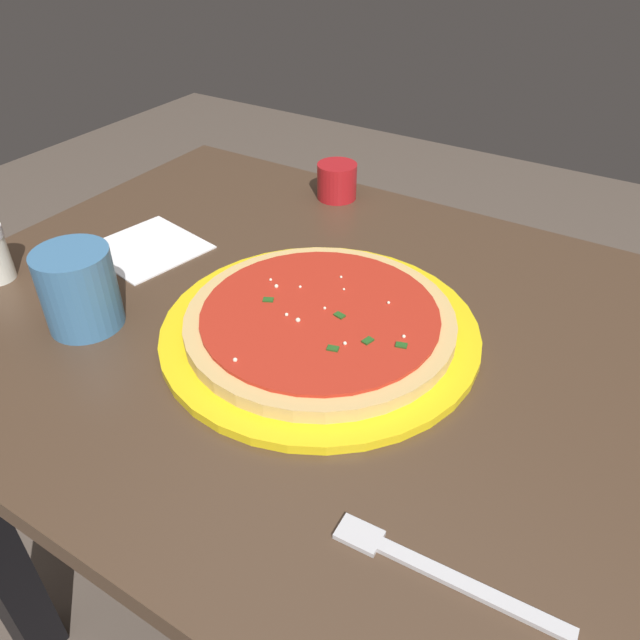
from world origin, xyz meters
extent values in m
plane|color=brown|center=(0.00, 0.00, 0.00)|extent=(5.00, 5.00, 0.00)
cube|color=black|center=(-0.41, -0.30, 0.35)|extent=(0.06, 0.06, 0.70)
cube|color=black|center=(0.41, -0.30, 0.35)|extent=(0.06, 0.06, 0.70)
cube|color=#473323|center=(0.00, 0.00, 0.72)|extent=(0.96, 0.73, 0.03)
cylinder|color=yellow|center=(-0.03, 0.02, 0.74)|extent=(0.36, 0.36, 0.01)
cylinder|color=#DBB26B|center=(-0.03, 0.02, 0.75)|extent=(0.31, 0.31, 0.02)
cylinder|color=red|center=(-0.03, 0.02, 0.76)|extent=(0.27, 0.27, 0.00)
sphere|color=#EFEACC|center=(-0.09, -0.03, 0.76)|extent=(0.00, 0.00, 0.00)
sphere|color=#EFEACC|center=(0.02, -0.01, 0.76)|extent=(0.00, 0.00, 0.00)
sphere|color=#EFEACC|center=(-0.01, -0.05, 0.76)|extent=(0.00, 0.00, 0.00)
sphere|color=#EFEACC|center=(0.04, 0.01, 0.76)|extent=(0.00, 0.00, 0.00)
sphere|color=#EFEACC|center=(-0.08, 0.06, 0.76)|extent=(0.00, 0.00, 0.00)
sphere|color=#EFEACC|center=(0.00, 0.05, 0.76)|extent=(0.00, 0.00, 0.00)
sphere|color=#EFEACC|center=(-0.13, 0.02, 0.76)|extent=(0.00, 0.00, 0.00)
sphere|color=#EFEACC|center=(-0.02, 0.05, 0.76)|extent=(0.01, 0.01, 0.01)
sphere|color=#EFEACC|center=(-0.03, -0.03, 0.76)|extent=(0.00, 0.00, 0.00)
sphere|color=#EFEACC|center=(-0.03, 0.02, 0.76)|extent=(0.00, 0.00, 0.00)
sphere|color=#EFEACC|center=(0.00, 0.14, 0.76)|extent=(0.00, 0.00, 0.00)
sphere|color=#EFEACC|center=(0.06, 0.00, 0.76)|extent=(0.00, 0.00, 0.00)
cube|color=#23561E|center=(-0.10, 0.04, 0.76)|extent=(0.01, 0.01, 0.00)
cube|color=#23561E|center=(-0.05, 0.02, 0.76)|extent=(0.01, 0.01, 0.00)
cube|color=#23561E|center=(-0.07, 0.07, 0.76)|extent=(0.01, 0.01, 0.00)
cube|color=#23561E|center=(-0.13, 0.03, 0.76)|extent=(0.01, 0.01, 0.00)
cube|color=#23561E|center=(0.03, 0.04, 0.76)|extent=(0.01, 0.01, 0.00)
cylinder|color=teal|center=(0.22, 0.15, 0.78)|extent=(0.09, 0.09, 0.10)
cylinder|color=#B2191E|center=(0.14, -0.30, 0.76)|extent=(0.06, 0.06, 0.06)
cube|color=white|center=(0.28, -0.01, 0.73)|extent=(0.16, 0.16, 0.00)
cube|color=silver|center=(-0.29, 0.23, 0.73)|extent=(0.15, 0.02, 0.00)
cube|color=silver|center=(-0.20, 0.23, 0.73)|extent=(0.04, 0.03, 0.00)
camera|label=1|loc=(-0.32, 0.50, 1.16)|focal=34.31mm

